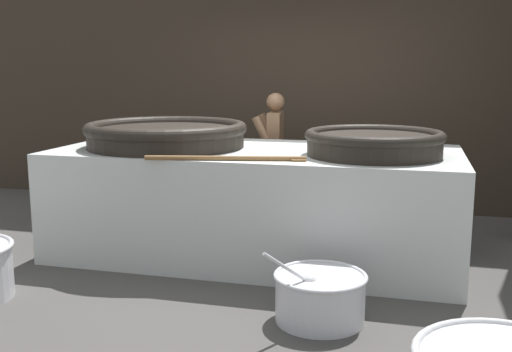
# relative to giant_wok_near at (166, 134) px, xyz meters

# --- Properties ---
(ground_plane) EXTENTS (60.00, 60.00, 0.00)m
(ground_plane) POSITION_rel_giant_wok_near_xyz_m (0.87, 0.05, -1.13)
(ground_plane) COLOR #474442
(back_wall) EXTENTS (9.45, 0.24, 4.15)m
(back_wall) POSITION_rel_giant_wok_near_xyz_m (0.87, 2.28, 0.95)
(back_wall) COLOR #382D23
(back_wall) RESTS_ON ground_plane
(hearth_platform) EXTENTS (3.70, 1.66, 1.00)m
(hearth_platform) POSITION_rel_giant_wok_near_xyz_m (0.87, 0.05, -0.63)
(hearth_platform) COLOR silver
(hearth_platform) RESTS_ON ground_plane
(giant_wok_near) EXTENTS (1.54, 1.54, 0.24)m
(giant_wok_near) POSITION_rel_giant_wok_near_xyz_m (0.00, 0.00, 0.00)
(giant_wok_near) COLOR black
(giant_wok_near) RESTS_ON hearth_platform
(giant_wok_far) EXTENTS (1.19, 1.19, 0.22)m
(giant_wok_far) POSITION_rel_giant_wok_near_xyz_m (1.95, -0.09, -0.01)
(giant_wok_far) COLOR black
(giant_wok_far) RESTS_ON hearth_platform
(stirring_paddle) EXTENTS (1.30, 0.35, 0.04)m
(stirring_paddle) POSITION_rel_giant_wok_near_xyz_m (0.86, -0.66, -0.11)
(stirring_paddle) COLOR brown
(stirring_paddle) RESTS_ON hearth_platform
(cook) EXTENTS (0.37, 0.56, 1.47)m
(cook) POSITION_rel_giant_wok_near_xyz_m (0.76, 1.31, -0.33)
(cook) COLOR #8C6647
(cook) RESTS_ON ground_plane
(prep_bowl_vegetables) EXTENTS (0.66, 0.76, 0.60)m
(prep_bowl_vegetables) POSITION_rel_giant_wok_near_xyz_m (1.69, -1.33, -0.94)
(prep_bowl_vegetables) COLOR silver
(prep_bowl_vegetables) RESTS_ON ground_plane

